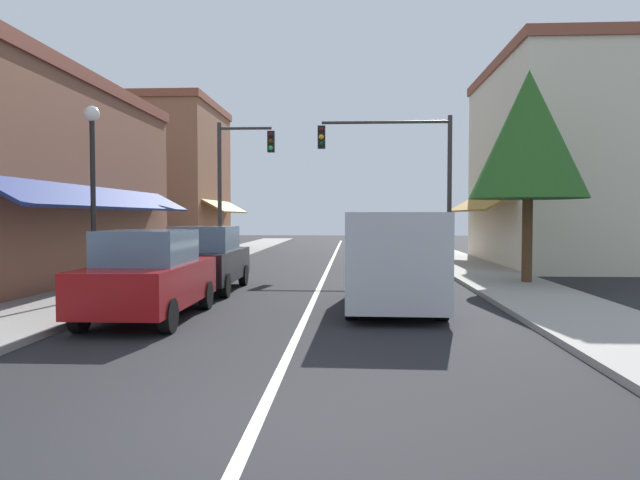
% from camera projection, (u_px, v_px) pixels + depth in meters
% --- Properties ---
extents(ground_plane, '(80.00, 80.00, 0.00)m').
position_uv_depth(ground_plane, '(328.00, 268.00, 23.47)').
color(ground_plane, black).
extents(sidewalk_left, '(2.60, 56.00, 0.12)m').
position_uv_depth(sidewalk_left, '(192.00, 266.00, 23.76)').
color(sidewalk_left, gray).
rests_on(sidewalk_left, ground).
extents(sidewalk_right, '(2.60, 56.00, 0.12)m').
position_uv_depth(sidewalk_right, '(469.00, 267.00, 23.16)').
color(sidewalk_right, gray).
rests_on(sidewalk_right, ground).
extents(lane_center_stripe, '(0.14, 52.00, 0.01)m').
position_uv_depth(lane_center_stripe, '(328.00, 268.00, 23.47)').
color(lane_center_stripe, silver).
rests_on(lane_center_stripe, ground).
extents(storefront_left_block, '(6.15, 14.20, 6.31)m').
position_uv_depth(storefront_left_block, '(15.00, 179.00, 17.86)').
color(storefront_left_block, brown).
rests_on(storefront_left_block, ground).
extents(storefront_right_block, '(5.95, 10.20, 8.45)m').
position_uv_depth(storefront_right_block, '(548.00, 164.00, 24.79)').
color(storefront_right_block, beige).
rests_on(storefront_right_block, ground).
extents(storefront_far_left, '(5.54, 8.20, 8.43)m').
position_uv_depth(storefront_far_left, '(180.00, 178.00, 33.76)').
color(storefront_far_left, '#8E5B42').
rests_on(storefront_far_left, ground).
extents(parked_car_nearest_left, '(1.80, 4.11, 1.77)m').
position_uv_depth(parked_car_nearest_left, '(149.00, 275.00, 11.65)').
color(parked_car_nearest_left, maroon).
rests_on(parked_car_nearest_left, ground).
extents(parked_car_second_left, '(1.82, 4.12, 1.77)m').
position_uv_depth(parked_car_second_left, '(206.00, 259.00, 16.16)').
color(parked_car_second_left, black).
rests_on(parked_car_second_left, ground).
extents(van_in_lane, '(2.10, 5.23, 2.12)m').
position_uv_depth(van_in_lane, '(393.00, 256.00, 13.21)').
color(van_in_lane, '#B2B7BC').
rests_on(van_in_lane, ground).
extents(traffic_signal_mast_arm, '(5.33, 0.50, 6.04)m').
position_uv_depth(traffic_signal_mast_arm, '(405.00, 164.00, 23.57)').
color(traffic_signal_mast_arm, '#333333').
rests_on(traffic_signal_mast_arm, ground).
extents(traffic_signal_left_corner, '(2.51, 0.50, 6.07)m').
position_uv_depth(traffic_signal_left_corner, '(236.00, 172.00, 25.50)').
color(traffic_signal_left_corner, '#333333').
rests_on(traffic_signal_left_corner, ground).
extents(street_lamp_left_near, '(0.36, 0.36, 4.64)m').
position_uv_depth(street_lamp_left_near, '(93.00, 170.00, 14.00)').
color(street_lamp_left_near, black).
rests_on(street_lamp_left_near, ground).
extents(tree_right_near, '(3.39, 3.39, 6.29)m').
position_uv_depth(tree_right_near, '(529.00, 135.00, 17.22)').
color(tree_right_near, '#4C331E').
rests_on(tree_right_near, ground).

